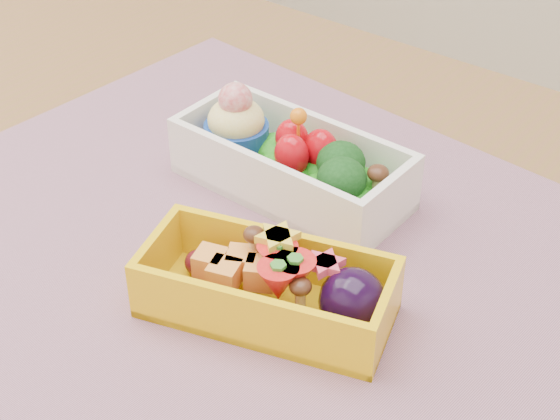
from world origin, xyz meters
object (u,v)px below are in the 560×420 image
Objects in this scene: table at (205,346)px; bento_yellow at (272,287)px; placemat at (268,251)px; bento_white at (291,162)px.

bento_yellow reaches higher than table.
placemat is 3.03× the size of bento_white.
bento_white reaches higher than placemat.
bento_white reaches higher than bento_yellow.
bento_white is (-0.03, 0.07, 0.03)m from placemat.
bento_yellow is at bearing -49.36° from placemat.
bento_white is at bearing 114.78° from placemat.
bento_white is (0.01, 0.10, 0.13)m from table.
placemat is (0.04, 0.03, 0.10)m from table.
placemat is at bearing 37.19° from table.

